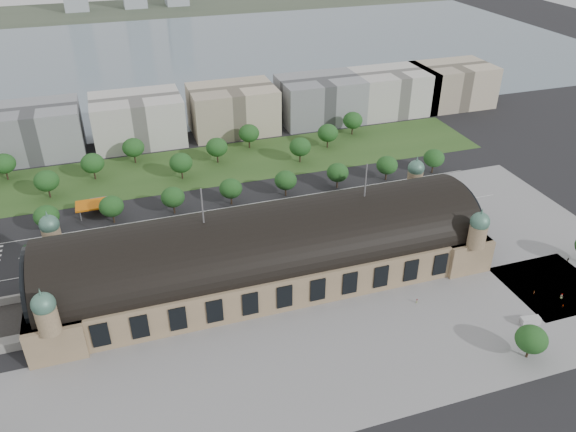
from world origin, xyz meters
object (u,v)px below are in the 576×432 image
object	(u,v)px
pedestrian_5	(561,296)
parked_car_2	(134,262)
parked_car_1	(62,269)
parked_car_6	(153,260)
pedestrian_2	(568,260)
petrol_station	(97,204)
traffic_car_4	(264,225)
traffic_car_3	(179,219)
parked_car_3	(63,276)
traffic_car_1	(48,243)
traffic_car_5	(347,192)
pedestrian_1	(534,293)
traffic_car_6	(451,198)
pedestrian_3	(563,306)
parked_car_0	(85,272)
parked_car_5	(157,258)
van_south	(529,321)
bus_west	(229,235)
bus_east	(326,211)
pedestrian_0	(417,301)
bus_mid	(222,237)
traffic_car_2	(100,258)
parked_car_4	(121,265)

from	to	relation	value
pedestrian_5	parked_car_2	bearing A→B (deg)	-133.69
parked_car_1	pedestrian_5	xyz separation A→B (m)	(155.29, -66.49, 0.15)
parked_car_6	pedestrian_2	size ratio (longest dim) A/B	2.67
petrol_station	parked_car_1	size ratio (longest dim) A/B	2.44
traffic_car_4	traffic_car_3	bearing A→B (deg)	-108.95
parked_car_1	parked_car_2	distance (m)	24.61
petrol_station	parked_car_6	xyz separation A→B (m)	(17.51, -44.25, -2.27)
parked_car_3	traffic_car_1	bearing A→B (deg)	166.29
traffic_car_5	pedestrian_1	bearing A→B (deg)	-163.81
traffic_car_6	pedestrian_3	xyz separation A→B (m)	(-5.26, -73.60, 0.09)
traffic_car_6	parked_car_0	xyz separation A→B (m)	(-149.73, -6.91, -0.01)
parked_car_5	pedestrian_1	xyz separation A→B (m)	(115.77, -58.81, 0.10)
petrol_station	van_south	distance (m)	168.10
bus_west	pedestrian_2	xyz separation A→B (m)	(111.88, -52.44, -0.87)
bus_east	pedestrian_0	bearing A→B (deg)	-168.51
traffic_car_1	parked_car_6	size ratio (longest dim) A/B	1.05
parked_car_0	parked_car_3	size ratio (longest dim) A/B	1.13
bus_mid	bus_east	size ratio (longest dim) A/B	0.81
parked_car_0	parked_car_1	size ratio (longest dim) A/B	0.79
traffic_car_2	parked_car_5	size ratio (longest dim) A/B	1.06
parked_car_6	pedestrian_3	xyz separation A→B (m)	(121.43, -66.73, 0.17)
pedestrian_2	pedestrian_5	size ratio (longest dim) A/B	0.93
traffic_car_6	bus_east	xyz separation A→B (m)	(-55.73, 3.95, 1.07)
traffic_car_2	traffic_car_3	xyz separation A→B (m)	(30.92, 18.11, -0.01)
parked_car_3	parked_car_4	bearing A→B (deg)	62.35
traffic_car_2	pedestrian_3	world-z (taller)	pedestrian_3
traffic_car_2	van_south	world-z (taller)	van_south
traffic_car_4	parked_car_0	bearing A→B (deg)	-75.04
parked_car_1	pedestrian_2	xyz separation A→B (m)	(171.97, -50.44, 0.08)
pedestrian_0	traffic_car_1	bearing A→B (deg)	163.40
parked_car_3	petrol_station	bearing A→B (deg)	136.00
traffic_car_2	pedestrian_5	size ratio (longest dim) A/B	2.82
pedestrian_0	pedestrian_3	world-z (taller)	pedestrian_3
traffic_car_5	parked_car_5	xyz separation A→B (m)	(-84.84, -24.51, 0.04)
traffic_car_5	parked_car_0	distance (m)	112.30
pedestrian_5	pedestrian_3	bearing A→B (deg)	-53.80
traffic_car_2	traffic_car_4	xyz separation A→B (m)	(62.22, 3.52, -0.10)
bus_west	traffic_car_5	bearing A→B (deg)	-67.82
petrol_station	traffic_car_1	bearing A→B (deg)	-131.11
traffic_car_6	pedestrian_2	size ratio (longest dim) A/B	3.09
petrol_station	pedestrian_3	bearing A→B (deg)	-38.61
bus_mid	bus_east	bearing A→B (deg)	-85.57
parked_car_4	pedestrian_3	bearing A→B (deg)	42.98
parked_car_0	van_south	xyz separation A→B (m)	(129.12, -69.64, 0.48)
parked_car_3	van_south	world-z (taller)	van_south
parked_car_0	parked_car_2	bearing A→B (deg)	72.36
traffic_car_6	traffic_car_3	bearing A→B (deg)	-103.90
traffic_car_1	parked_car_6	world-z (taller)	traffic_car_1
traffic_car_2	traffic_car_3	distance (m)	35.83
bus_east	traffic_car_4	bearing A→B (deg)	95.08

